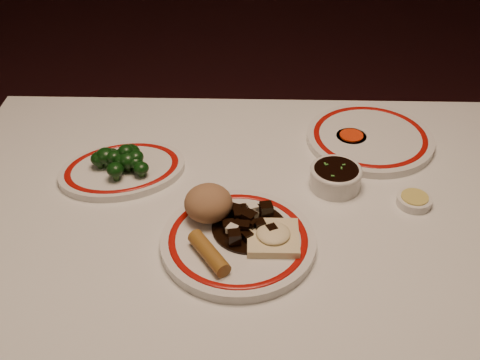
% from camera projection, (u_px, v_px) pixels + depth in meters
% --- Properties ---
extents(dining_table, '(1.20, 0.90, 0.75)m').
position_uv_depth(dining_table, '(257.00, 262.00, 1.12)').
color(dining_table, white).
rests_on(dining_table, ground).
extents(main_plate, '(0.35, 0.35, 0.02)m').
position_uv_depth(main_plate, '(238.00, 241.00, 1.02)').
color(main_plate, silver).
rests_on(main_plate, dining_table).
extents(rice_mound, '(0.08, 0.08, 0.06)m').
position_uv_depth(rice_mound, '(208.00, 203.00, 1.04)').
color(rice_mound, '#996B48').
rests_on(rice_mound, main_plate).
extents(spring_roll, '(0.07, 0.10, 0.03)m').
position_uv_depth(spring_roll, '(209.00, 253.00, 0.97)').
color(spring_roll, olive).
rests_on(spring_roll, main_plate).
extents(fried_wonton, '(0.09, 0.09, 0.02)m').
position_uv_depth(fried_wonton, '(273.00, 236.00, 1.00)').
color(fried_wonton, beige).
rests_on(fried_wonton, main_plate).
extents(stirfry_heap, '(0.13, 0.13, 0.03)m').
position_uv_depth(stirfry_heap, '(248.00, 225.00, 1.02)').
color(stirfry_heap, black).
rests_on(stirfry_heap, main_plate).
extents(broccoli_plate, '(0.29, 0.27, 0.02)m').
position_uv_depth(broccoli_plate, '(122.00, 170.00, 1.18)').
color(broccoli_plate, silver).
rests_on(broccoli_plate, dining_table).
extents(broccoli_pile, '(0.12, 0.09, 0.05)m').
position_uv_depth(broccoli_pile, '(121.00, 158.00, 1.16)').
color(broccoli_pile, '#23471C').
rests_on(broccoli_pile, broccoli_plate).
extents(soy_bowl, '(0.10, 0.10, 0.04)m').
position_uv_depth(soy_bowl, '(335.00, 178.00, 1.14)').
color(soy_bowl, silver).
rests_on(soy_bowl, dining_table).
extents(sweet_sour_dish, '(0.06, 0.06, 0.02)m').
position_uv_depth(sweet_sour_dish, '(351.00, 139.00, 1.27)').
color(sweet_sour_dish, silver).
rests_on(sweet_sour_dish, dining_table).
extents(mustard_dish, '(0.06, 0.06, 0.02)m').
position_uv_depth(mustard_dish, '(414.00, 200.00, 1.11)').
color(mustard_dish, silver).
rests_on(mustard_dish, dining_table).
extents(far_plate, '(0.35, 0.35, 0.02)m').
position_uv_depth(far_plate, '(370.00, 138.00, 1.27)').
color(far_plate, silver).
rests_on(far_plate, dining_table).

